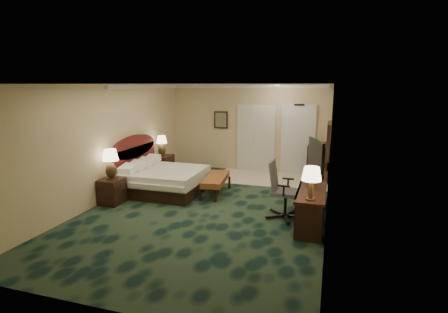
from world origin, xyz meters
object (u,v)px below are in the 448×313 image
(bed_bench, at_px, (216,185))
(minibar, at_px, (317,162))
(desk, at_px, (312,201))
(desk_chair, at_px, (286,190))
(bed, at_px, (165,181))
(nightstand_far, at_px, (162,166))
(nightstand_near, at_px, (112,191))
(lamp_near, at_px, (111,164))
(lamp_far, at_px, (162,146))
(tv, at_px, (316,158))

(bed_bench, bearing_deg, minibar, 35.89)
(desk, relative_size, minibar, 2.38)
(desk_chair, distance_m, minibar, 3.29)
(bed, xyz_separation_m, desk, (3.68, -0.71, 0.06))
(desk, bearing_deg, nightstand_far, 155.66)
(nightstand_near, relative_size, bed_bench, 0.43)
(minibar, bearing_deg, lamp_near, -141.50)
(lamp_near, relative_size, minibar, 0.66)
(desk, height_order, minibar, minibar)
(bed_bench, bearing_deg, nightstand_near, -153.49)
(bed, distance_m, bed_bench, 1.30)
(bed_bench, bearing_deg, desk_chair, -36.64)
(bed_bench, bearing_deg, lamp_near, -154.11)
(desk, bearing_deg, nightstand_near, -174.27)
(lamp_near, relative_size, lamp_far, 1.16)
(lamp_far, height_order, tv, tv)
(bed, relative_size, nightstand_far, 2.80)
(tv, bearing_deg, minibar, 72.53)
(lamp_far, height_order, desk_chair, lamp_far)
(lamp_near, xyz_separation_m, desk_chair, (3.94, 0.27, -0.34))
(desk, distance_m, desk_chair, 0.59)
(desk, xyz_separation_m, minibar, (-0.04, 3.10, 0.16))
(lamp_far, bearing_deg, nightstand_near, -91.32)
(bed_bench, relative_size, desk, 0.55)
(bed_bench, height_order, desk_chair, desk_chair)
(minibar, bearing_deg, lamp_far, -165.55)
(nightstand_far, height_order, desk_chair, desk_chair)
(nightstand_far, distance_m, minibar, 4.53)
(lamp_near, xyz_separation_m, bed_bench, (2.07, 1.34, -0.70))
(nightstand_near, xyz_separation_m, lamp_near, (-0.00, 0.03, 0.63))
(bed, xyz_separation_m, lamp_far, (-0.72, 1.27, 0.66))
(minibar, bearing_deg, desk_chair, -98.55)
(nightstand_far, bearing_deg, bed_bench, -28.11)
(nightstand_far, bearing_deg, bed, -59.95)
(nightstand_near, xyz_separation_m, desk_chair, (3.93, 0.30, 0.30))
(bed, xyz_separation_m, minibar, (3.64, 2.39, 0.23))
(tv, height_order, minibar, tv)
(tv, distance_m, desk_chair, 1.11)
(nightstand_far, height_order, tv, tv)
(desk, bearing_deg, bed_bench, 159.04)
(nightstand_far, bearing_deg, desk, -24.34)
(bed, xyz_separation_m, bed_bench, (1.29, 0.20, -0.06))
(desk_chair, xyz_separation_m, minibar, (0.49, 3.25, -0.07))
(desk_chair, bearing_deg, desk, 17.60)
(bed_bench, bearing_deg, nightstand_far, 144.94)
(desk, xyz_separation_m, tv, (0.00, 0.67, 0.77))
(desk_chair, bearing_deg, bed, 166.57)
(lamp_far, bearing_deg, bed, -60.26)
(bed, height_order, bed_bench, bed)
(desk_chair, bearing_deg, minibar, 83.28)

